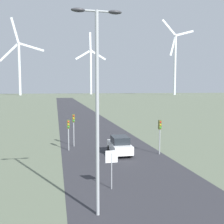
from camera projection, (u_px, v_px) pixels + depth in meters
The scene contains 10 objects.
road_surface at pixel (84, 121), 52.51m from camera, with size 10.00×240.00×0.01m.
streetlamp at pixel (97, 91), 13.04m from camera, with size 2.50×0.32×10.40m.
stop_sign_near at pixel (112, 162), 16.96m from camera, with size 0.81×0.07×2.56m.
traffic_light_post_near_left at pixel (74, 123), 29.29m from camera, with size 0.28×0.34×3.65m.
traffic_light_post_near_right at pixel (160, 129), 25.81m from camera, with size 0.28×0.34×3.41m.
traffic_light_post_mid_left at pixel (68, 128), 27.40m from camera, with size 0.28×0.34×3.24m.
car_approaching at pixel (120, 145), 25.92m from camera, with size 1.88×4.13×1.83m.
wind_turbine_left at pixel (19, 63), 226.37m from camera, with size 37.87×4.05×66.36m.
wind_turbine_center at pixel (91, 67), 258.28m from camera, with size 30.80×3.46×60.37m.
wind_turbine_right at pixel (175, 59), 236.70m from camera, with size 31.79×2.60×66.86m.
Camera 1 is at (-5.45, -4.15, 6.60)m, focal length 42.00 mm.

